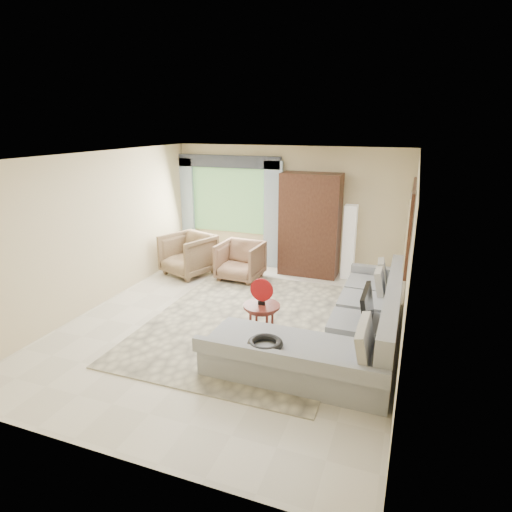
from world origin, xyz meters
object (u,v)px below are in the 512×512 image
at_px(armoire, 310,225).
at_px(floor_lamp, 349,242).
at_px(sectional_sofa, 346,331).
at_px(tv_screen, 367,307).
at_px(armchair_right, 240,261).
at_px(potted_plant, 196,251).
at_px(armchair_left, 188,255).
at_px(coffee_table, 262,321).

xyz_separation_m(armoire, floor_lamp, (0.80, 0.06, -0.30)).
bearing_deg(sectional_sofa, tv_screen, -18.98).
bearing_deg(floor_lamp, armchair_right, -157.01).
relative_size(potted_plant, armoire, 0.23).
relative_size(armchair_left, floor_lamp, 0.62).
bearing_deg(sectional_sofa, coffee_table, -174.62).
distance_m(armchair_right, armoire, 1.60).
height_order(coffee_table, floor_lamp, floor_lamp).
bearing_deg(tv_screen, floor_lamp, 102.93).
xyz_separation_m(tv_screen, potted_plant, (-4.10, 2.88, -0.48)).
distance_m(coffee_table, armoire, 3.11).
xyz_separation_m(armchair_right, armoire, (1.22, 0.80, 0.67)).
bearing_deg(armchair_right, armoire, 36.01).
bearing_deg(armchair_left, tv_screen, -7.41).
relative_size(sectional_sofa, floor_lamp, 2.31).
bearing_deg(armchair_right, tv_screen, -36.02).
relative_size(armchair_left, potted_plant, 1.94).
height_order(sectional_sofa, armoire, armoire).
height_order(tv_screen, potted_plant, tv_screen).
bearing_deg(coffee_table, tv_screen, 0.86).
xyz_separation_m(sectional_sofa, floor_lamp, (-0.43, 2.96, 0.47)).
height_order(armchair_right, floor_lamp, floor_lamp).
relative_size(armchair_left, armchair_right, 1.11).
bearing_deg(armoire, tv_screen, -63.35).
distance_m(potted_plant, floor_lamp, 3.44).
xyz_separation_m(tv_screen, coffee_table, (-1.48, -0.02, -0.44)).
height_order(armchair_right, armoire, armoire).
distance_m(tv_screen, armchair_right, 3.51).
relative_size(tv_screen, armoire, 0.35).
xyz_separation_m(tv_screen, armchair_right, (-2.72, 2.19, -0.34)).
bearing_deg(armchair_right, armchair_left, -171.98).
xyz_separation_m(armchair_left, armoire, (2.35, 0.90, 0.62)).
bearing_deg(armoire, coffee_table, -89.56).
distance_m(coffee_table, armchair_right, 2.54).
relative_size(tv_screen, armchair_left, 0.79).
distance_m(armchair_left, potted_plant, 0.85).
bearing_deg(floor_lamp, armoire, -175.71).
height_order(coffee_table, potted_plant, coffee_table).
bearing_deg(tv_screen, armoire, 116.65).
xyz_separation_m(sectional_sofa, armchair_right, (-2.45, 2.10, 0.10)).
bearing_deg(coffee_table, sectional_sofa, 5.38).
distance_m(sectional_sofa, coffee_table, 1.22).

